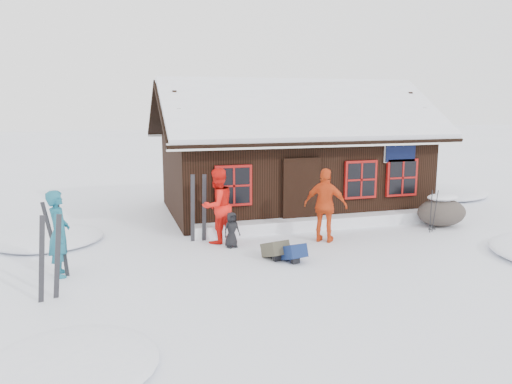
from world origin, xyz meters
TOP-DOWN VIEW (x-y plane):
  - ground at (0.00, 0.00)m, footprint 120.00×120.00m
  - mountain_hut at (1.50, 4.98)m, footprint 8.90×6.09m
  - snow_drift at (1.50, 2.25)m, footprint 7.60×0.60m
  - snow_mounds at (1.65, 1.86)m, footprint 20.60×13.20m
  - skier_teal at (-5.44, 0.08)m, footprint 0.45×0.67m
  - skier_orange_left at (-1.73, 1.65)m, footprint 1.19×1.11m
  - skier_orange_right at (0.98, 0.91)m, footprint 1.19×1.07m
  - skier_crouched at (-1.49, 1.10)m, footprint 0.51×0.40m
  - boulder at (5.00, 1.50)m, footprint 1.48×1.11m
  - ski_pair_left at (-5.50, -1.25)m, footprint 0.50×0.19m
  - ski_pair_mid at (-5.50, 0.22)m, footprint 0.51×0.37m
  - ski_pair_right at (-2.18, 1.93)m, footprint 0.44×0.08m
  - ski_poles at (4.31, 0.98)m, footprint 0.22×0.11m
  - backpack_blue at (-0.41, -0.44)m, footprint 0.54×0.65m
  - backpack_olive at (-0.74, -0.12)m, footprint 0.58×0.69m

SIDE VIEW (x-z plane):
  - ground at x=0.00m, z-range 0.00..0.00m
  - snow_mounds at x=1.65m, z-range -0.24..0.24m
  - backpack_blue at x=-0.41m, z-range 0.00..0.31m
  - backpack_olive at x=-0.74m, z-range 0.00..0.32m
  - snow_drift at x=1.50m, z-range 0.00..0.35m
  - boulder at x=5.00m, z-range 0.01..0.87m
  - skier_crouched at x=-1.49m, z-range 0.00..0.91m
  - ski_poles at x=4.31m, z-range -0.04..1.20m
  - ski_pair_mid at x=-5.50m, z-range -0.05..1.57m
  - ski_pair_left at x=-5.50m, z-range -0.05..1.61m
  - ski_pair_right at x=-2.18m, z-range -0.05..1.78m
  - skier_teal at x=-5.44m, z-range 0.00..1.84m
  - skier_orange_right at x=0.98m, z-range 0.00..1.94m
  - skier_orange_left at x=-1.73m, z-range 0.00..1.95m
  - mountain_hut at x=1.50m, z-range -0.63..3.79m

